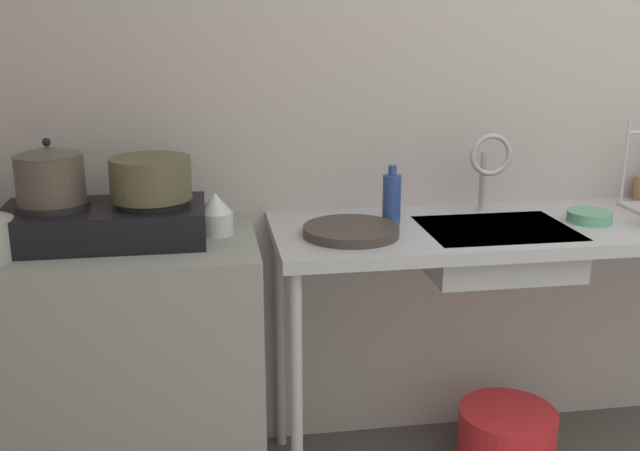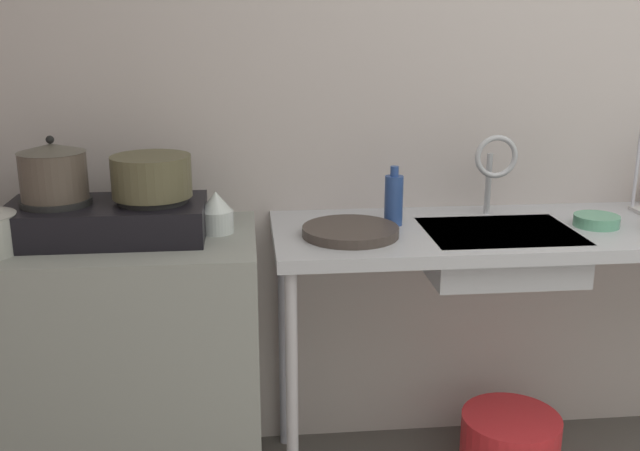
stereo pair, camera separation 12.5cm
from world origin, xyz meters
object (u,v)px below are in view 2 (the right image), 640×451
Objects in this scene: sink_basin at (498,252)px; faucet at (495,162)px; stove at (106,219)px; frying_pan at (350,231)px; percolator at (216,213)px; bucket_on_floor at (509,446)px; bottle_by_sink at (394,199)px; small_bowl_on_drainboard at (596,221)px; pot_on_right_burner at (152,176)px; pot_on_left_burner at (53,171)px.

faucet reaches higher than sink_basin.
stove is 1.99× the size of frying_pan.
percolator is 1.28m from bucket_on_floor.
percolator is at bearing 4.95° from stove.
stove is 0.90m from bottle_by_sink.
bucket_on_floor is (0.41, -0.11, -0.86)m from bottle_by_sink.
sink_basin is at bearing -176.29° from small_bowl_on_drainboard.
faucet is at bearing 6.07° from pot_on_right_burner.
pot_on_left_burner is 0.42× the size of sink_basin.
stove is at bearing 175.99° from frying_pan.
pot_on_left_burner is 1.04m from bottle_by_sink.
pot_on_left_burner is at bearing -176.54° from percolator.
small_bowl_on_drainboard is (1.68, -0.02, -0.19)m from pot_on_left_burner.
pot_on_right_burner is 0.71× the size of bucket_on_floor.
frying_pan is (-0.48, -0.01, 0.08)m from sink_basin.
pot_on_left_burner reaches higher than faucet.
bucket_on_floor is at bearing -2.42° from pot_on_right_burner.
pot_on_right_burner is (0.14, -0.00, 0.13)m from stove.
small_bowl_on_drainboard is at bearing -24.69° from faucet.
sink_basin is 3.24× the size of small_bowl_on_drainboard.
bottle_by_sink is (-0.32, 0.10, 0.15)m from sink_basin.
pot_on_right_burner reaches higher than bucket_on_floor.
small_bowl_on_drainboard reaches higher than frying_pan.
faucet is at bearing 18.57° from frying_pan.
pot_on_right_burner is 0.80× the size of frying_pan.
faucet reaches higher than pot_on_right_burner.
bottle_by_sink is (1.04, 0.06, -0.13)m from pot_on_left_burner.
pot_on_left_burner reaches higher than sink_basin.
frying_pan is at bearing -177.85° from small_bowl_on_drainboard.
sink_basin is at bearing -2.02° from stove.
sink_basin is at bearing -4.60° from percolator.
stove is at bearing 180.00° from pot_on_right_burner.
stove is at bearing -174.62° from faucet.
stove is 0.21m from pot_on_left_burner.
faucet reaches higher than bucket_on_floor.
pot_on_right_burner is 1.41m from small_bowl_on_drainboard.
stove is at bearing 179.19° from small_bowl_on_drainboard.
sink_basin is 0.71m from bucket_on_floor.
bucket_on_floor is (-0.24, -0.03, -0.79)m from small_bowl_on_drainboard.
pot_on_right_burner is 0.76m from bottle_by_sink.
percolator is 0.42m from frying_pan.
faucet is 1.46× the size of bottle_by_sink.
bucket_on_floor is (1.44, -0.05, -0.98)m from pot_on_left_burner.
pot_on_right_burner is at bearing 177.58° from bucket_on_floor.
bucket_on_floor is (0.06, -0.17, -0.96)m from faucet.
stove is at bearing 0.00° from pot_on_left_burner.
faucet reaches higher than percolator.
percolator is 0.44× the size of frying_pan.
pot_on_left_burner is at bearing 176.63° from frying_pan.
stove is 1.22m from sink_basin.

